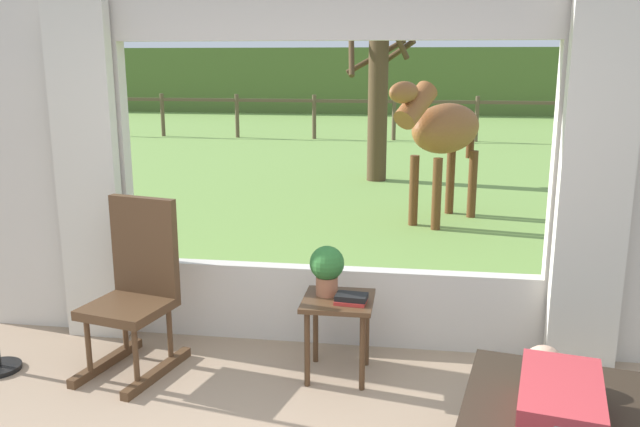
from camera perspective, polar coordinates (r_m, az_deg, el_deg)
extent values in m
cube|color=beige|center=(5.14, -22.20, 4.37)|extent=(1.15, 0.12, 2.55)
cube|color=beige|center=(4.73, 0.82, -7.90)|extent=(2.90, 0.12, 0.55)
cube|color=beige|center=(4.42, 0.92, 17.71)|extent=(2.90, 0.12, 0.45)
cube|color=beige|center=(4.86, -19.55, 3.24)|extent=(0.44, 0.10, 2.40)
cube|color=beige|center=(4.44, 22.77, 2.09)|extent=(0.44, 0.10, 2.40)
cube|color=#759E47|center=(15.41, 6.24, 5.82)|extent=(36.00, 21.68, 0.02)
cube|color=#51682F|center=(25.13, 7.25, 11.36)|extent=(36.00, 2.00, 2.40)
cube|color=#B23338|center=(3.11, 20.13, -15.42)|extent=(0.45, 0.65, 0.22)
sphere|color=tan|center=(3.45, 18.86, -12.41)|extent=(0.20, 0.20, 0.20)
cube|color=#4C331E|center=(4.39, -16.37, -7.88)|extent=(0.58, 0.58, 0.06)
cube|color=#4C331E|center=(4.44, -15.00, -2.92)|extent=(0.48, 0.17, 0.68)
cube|color=#4C331E|center=(4.66, -18.02, -12.18)|extent=(0.21, 0.68, 0.06)
cube|color=#4C331E|center=(4.44, -13.92, -13.26)|extent=(0.21, 0.68, 0.06)
cylinder|color=#4C331E|center=(4.45, -19.50, -10.68)|extent=(0.04, 0.04, 0.38)
cylinder|color=#4C331E|center=(4.23, -15.73, -11.65)|extent=(0.04, 0.04, 0.38)
cylinder|color=#4C331E|center=(4.70, -16.61, -9.16)|extent=(0.04, 0.04, 0.38)
cylinder|color=#4C331E|center=(4.49, -12.93, -9.97)|extent=(0.04, 0.04, 0.38)
cube|color=#4C331E|center=(4.15, 1.59, -7.59)|extent=(0.44, 0.44, 0.03)
cylinder|color=#4C331E|center=(4.12, -1.12, -11.69)|extent=(0.04, 0.04, 0.49)
cylinder|color=#4C331E|center=(4.08, 3.69, -11.96)|extent=(0.04, 0.04, 0.49)
cylinder|color=#4C331E|center=(4.42, -0.39, -9.86)|extent=(0.04, 0.04, 0.49)
cylinder|color=#4C331E|center=(4.39, 4.07, -10.09)|extent=(0.04, 0.04, 0.49)
cylinder|color=#9E6042|center=(4.19, 0.60, -6.29)|extent=(0.14, 0.14, 0.12)
sphere|color=#2D6B2D|center=(4.14, 0.61, -4.34)|extent=(0.22, 0.22, 0.22)
cube|color=#B22D28|center=(4.07, 2.70, -7.62)|extent=(0.20, 0.16, 0.02)
cube|color=black|center=(4.06, 2.75, -7.25)|extent=(0.20, 0.14, 0.03)
ellipsoid|color=brown|center=(8.12, 10.93, 7.28)|extent=(1.15, 1.34, 0.60)
cylinder|color=brown|center=(7.52, 8.32, 9.31)|extent=(0.55, 0.64, 0.53)
ellipsoid|color=brown|center=(7.31, 7.30, 10.40)|extent=(0.43, 0.51, 0.24)
cube|color=#593319|center=(7.58, 8.67, 9.54)|extent=(0.30, 0.40, 0.32)
cylinder|color=#593319|center=(8.65, 12.95, 6.54)|extent=(0.14, 0.14, 0.55)
cylinder|color=#593319|center=(7.79, 10.11, 1.67)|extent=(0.11, 0.11, 0.85)
cylinder|color=#593319|center=(7.96, 8.15, 1.98)|extent=(0.11, 0.11, 0.85)
cylinder|color=#593319|center=(8.50, 13.11, 2.49)|extent=(0.11, 0.11, 0.85)
cylinder|color=#593319|center=(8.66, 11.25, 2.77)|extent=(0.11, 0.11, 0.85)
cylinder|color=#4C3823|center=(10.82, 5.05, 9.78)|extent=(0.32, 0.32, 2.63)
cylinder|color=#47331E|center=(10.79, 2.74, 14.61)|extent=(0.20, 0.81, 1.07)
cylinder|color=#47331E|center=(11.18, 4.88, 13.43)|extent=(0.99, 0.27, 0.60)
cylinder|color=#47331E|center=(10.58, 6.53, 15.39)|extent=(0.50, 0.55, 0.84)
cylinder|color=#47331E|center=(11.08, 6.25, 13.41)|extent=(0.80, 0.59, 0.55)
cylinder|color=brown|center=(18.57, -19.32, 8.16)|extent=(0.10, 0.10, 1.10)
cylinder|color=brown|center=(17.74, -13.52, 8.32)|extent=(0.10, 0.10, 1.10)
cylinder|color=brown|center=(17.10, -7.22, 8.41)|extent=(0.10, 0.10, 1.10)
cylinder|color=brown|center=(16.67, -0.51, 8.39)|extent=(0.10, 0.10, 1.10)
cylinder|color=brown|center=(16.48, 6.45, 8.25)|extent=(0.10, 0.10, 1.10)
cylinder|color=brown|center=(16.53, 13.46, 7.99)|extent=(0.10, 0.10, 1.10)
cylinder|color=brown|center=(16.82, 20.31, 7.62)|extent=(0.10, 0.10, 1.10)
cube|color=brown|center=(16.45, 6.49, 9.64)|extent=(16.00, 0.06, 0.08)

